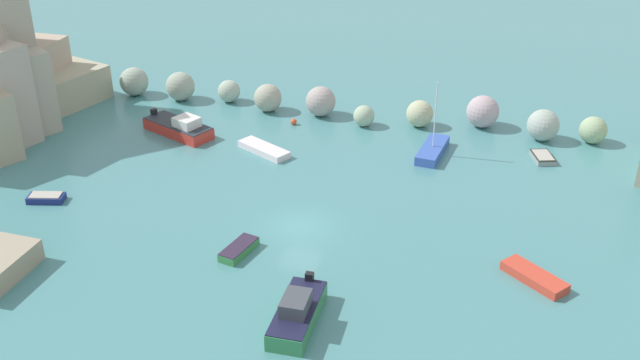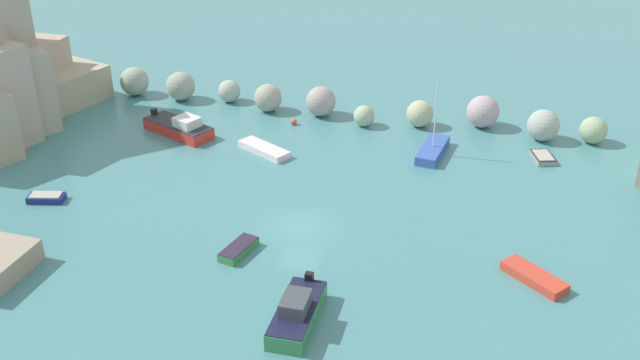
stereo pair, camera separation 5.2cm
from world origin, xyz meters
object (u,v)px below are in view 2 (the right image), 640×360
channel_buoy (294,122)px  moored_boat_8 (534,277)px  moored_boat_4 (543,157)px  moored_boat_5 (180,127)px  moored_boat_0 (433,150)px  moored_boat_6 (239,249)px  moored_boat_2 (264,149)px  moored_boat_1 (297,313)px  moored_boat_3 (46,198)px

channel_buoy → moored_boat_8: bearing=-41.2°
moored_boat_4 → moored_boat_5: bearing=-102.8°
moored_boat_0 → moored_boat_5: size_ratio=0.90×
moored_boat_0 → moored_boat_6: size_ratio=1.94×
channel_buoy → moored_boat_8: 26.06m
moored_boat_0 → moored_boat_2: 12.70m
channel_buoy → moored_boat_1: 25.63m
moored_boat_1 → moored_boat_3: size_ratio=2.02×
channel_buoy → moored_boat_4: bearing=-3.4°
moored_boat_1 → moored_boat_8: bearing=119.9°
channel_buoy → moored_boat_6: 19.30m
moored_boat_1 → moored_boat_3: 21.34m
moored_boat_3 → moored_boat_2: bearing=-150.2°
moored_boat_1 → moored_boat_3: bearing=-112.7°
moored_boat_0 → moored_boat_4: (7.99, 1.32, -0.15)m
moored_boat_3 → moored_boat_4: bearing=-168.4°
moored_boat_1 → moored_boat_0: bearing=168.4°
channel_buoy → moored_boat_2: size_ratio=0.11×
channel_buoy → moored_boat_4: (19.75, -1.18, -0.02)m
moored_boat_4 → moored_boat_2: bearing=-96.8°
moored_boat_0 → moored_boat_4: bearing=-74.7°
channel_buoy → moored_boat_8: size_ratio=0.13×
moored_boat_0 → moored_boat_5: moored_boat_0 is taller
moored_boat_1 → moored_boat_5: bearing=-142.9°
moored_boat_6 → moored_boat_5: bearing=-131.3°
moored_boat_1 → moored_boat_4: (11.73, 23.15, -0.43)m
moored_boat_5 → moored_boat_8: moored_boat_5 is taller
channel_buoy → moored_boat_3: (-11.93, -16.75, -0.01)m
moored_boat_5 → moored_boat_6: bearing=-30.8°
moored_boat_1 → moored_boat_5: size_ratio=0.81×
moored_boat_3 → moored_boat_4: (31.68, 15.57, -0.01)m
moored_boat_1 → moored_boat_3: moored_boat_1 is taller
moored_boat_6 → moored_boat_8: bearing=108.9°
moored_boat_4 → moored_boat_6: 24.71m
moored_boat_3 → moored_boat_8: bearing=164.7°
moored_boat_5 → moored_boat_4: bearing=29.3°
moored_boat_3 → moored_boat_4: 35.30m
channel_buoy → moored_boat_1: (8.02, -24.34, 0.41)m
moored_boat_5 → moored_boat_1: bearing=-28.2°
moored_boat_0 → moored_boat_4: size_ratio=2.26×
moored_boat_1 → moored_boat_8: (11.58, 7.17, -0.39)m
moored_boat_2 → moored_boat_6: 13.87m
moored_boat_4 → moored_boat_1: bearing=-46.1°
moored_boat_0 → moored_boat_3: moored_boat_0 is taller
channel_buoy → moored_boat_0: (11.76, -2.50, 0.12)m
moored_boat_2 → moored_boat_8: bearing=-2.3°
moored_boat_5 → moored_boat_8: size_ratio=1.66×
moored_boat_0 → moored_boat_2: bearing=110.2°
channel_buoy → moored_boat_5: 9.22m
moored_boat_2 → moored_boat_5: moored_boat_5 is taller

